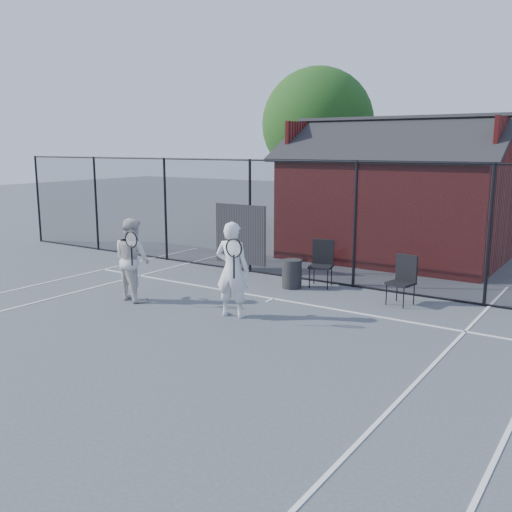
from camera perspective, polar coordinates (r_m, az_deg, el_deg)
The scene contains 10 objects.
ground at distance 10.33m, azimuth -7.16°, elevation -7.91°, with size 80.00×80.00×0.00m, color #45494F.
court_lines at distance 9.44m, azimuth -12.50°, elevation -9.91°, with size 11.02×18.00×0.01m.
fence at distance 14.21m, azimuth 5.04°, elevation 3.30°, with size 22.04×3.00×3.00m.
clubhouse at distance 17.49m, azimuth 13.74°, elevation 4.98°, with size 6.50×4.36×4.19m.
tree_left at distance 23.58m, azimuth 6.20°, elevation 12.96°, with size 4.48×4.48×6.44m.
player_front at distance 11.15m, azimuth -2.38°, elevation -1.35°, with size 0.88×0.68×1.90m.
player_back at distance 12.69m, azimuth -12.25°, elevation -0.31°, with size 1.03×0.83×1.80m.
chair_left at distance 13.69m, azimuth 6.51°, elevation -0.84°, with size 0.52×0.55×1.09m, color black.
chair_right at distance 12.45m, azimuth 14.28°, elevation -2.44°, with size 0.50×0.52×1.04m, color black.
waste_bin at distance 13.57m, azimuth 3.60°, elevation -1.79°, with size 0.47×0.47×0.68m, color black.
Camera 1 is at (6.45, -7.36, 3.32)m, focal length 40.00 mm.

